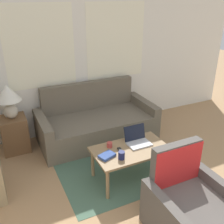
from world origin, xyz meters
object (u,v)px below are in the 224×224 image
object	(u,v)px
armchair	(188,208)
tv_remote	(121,151)
table_lamp	(8,97)
laptop	(137,140)
couch	(96,123)
coffee_table	(131,152)
book_red	(107,156)
cup_navy	(121,155)
cup_yellow	(110,145)

from	to	relation	value
armchair	tv_remote	bearing A→B (deg)	105.02
table_lamp	tv_remote	size ratio (longest dim) A/B	3.48
laptop	table_lamp	bearing A→B (deg)	138.30
couch	tv_remote	world-z (taller)	couch
coffee_table	book_red	xyz separation A→B (m)	(-0.36, -0.03, 0.07)
cup_navy	cup_yellow	world-z (taller)	cup_navy
table_lamp	coffee_table	bearing A→B (deg)	-46.81
tv_remote	laptop	bearing A→B (deg)	16.32
couch	coffee_table	xyz separation A→B (m)	(-0.00, -1.24, 0.14)
couch	cup_yellow	bearing A→B (deg)	-102.44
couch	armchair	distance (m)	2.25
couch	laptop	xyz separation A→B (m)	(0.15, -1.14, 0.24)
coffee_table	cup_yellow	xyz separation A→B (m)	(-0.23, 0.16, 0.09)
table_lamp	laptop	bearing A→B (deg)	-41.70
coffee_table	laptop	world-z (taller)	laptop
table_lamp	tv_remote	world-z (taller)	table_lamp
cup_navy	book_red	bearing A→B (deg)	141.71
table_lamp	coffee_table	world-z (taller)	table_lamp
book_red	tv_remote	distance (m)	0.21
armchair	cup_navy	distance (m)	0.96
cup_navy	tv_remote	xyz separation A→B (m)	(0.07, 0.15, -0.04)
armchair	laptop	size ratio (longest dim) A/B	2.93
couch	armchair	world-z (taller)	couch
armchair	cup_yellow	size ratio (longest dim) A/B	12.66
tv_remote	armchair	bearing A→B (deg)	-74.98
couch	cup_yellow	xyz separation A→B (m)	(-0.24, -1.07, 0.22)
laptop	coffee_table	bearing A→B (deg)	-148.55
couch	cup_navy	xyz separation A→B (m)	(-0.22, -1.38, 0.24)
cup_yellow	book_red	world-z (taller)	cup_yellow
table_lamp	book_red	xyz separation A→B (m)	(0.96, -1.43, -0.44)
table_lamp	tv_remote	xyz separation A→B (m)	(1.17, -1.40, -0.45)
laptop	cup_yellow	size ratio (longest dim) A/B	4.32
table_lamp	armchair	bearing A→B (deg)	-59.16
laptop	cup_navy	xyz separation A→B (m)	(-0.37, -0.24, -0.00)
laptop	tv_remote	distance (m)	0.32
laptop	cup_yellow	xyz separation A→B (m)	(-0.39, 0.07, -0.02)
cup_navy	tv_remote	world-z (taller)	cup_navy
coffee_table	laptop	distance (m)	0.21
armchair	laptop	bearing A→B (deg)	88.48
laptop	book_red	xyz separation A→B (m)	(-0.51, -0.12, -0.03)
cup_navy	tv_remote	size ratio (longest dim) A/B	0.66
cup_navy	book_red	size ratio (longest dim) A/B	0.44
armchair	cup_navy	bearing A→B (deg)	111.35
book_red	cup_navy	bearing A→B (deg)	-38.29
coffee_table	laptop	bearing A→B (deg)	31.45
couch	table_lamp	bearing A→B (deg)	172.73
table_lamp	coffee_table	distance (m)	1.99
table_lamp	cup_navy	size ratio (longest dim) A/B	5.30
armchair	laptop	world-z (taller)	armchair
table_lamp	tv_remote	bearing A→B (deg)	-50.12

